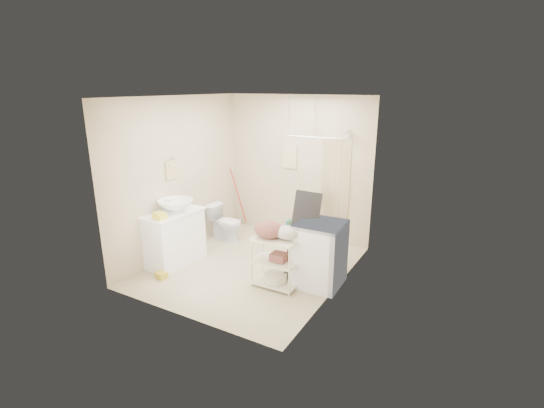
{
  "coord_description": "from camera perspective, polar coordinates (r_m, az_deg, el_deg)",
  "views": [
    {
      "loc": [
        3.07,
        -4.79,
        2.76
      ],
      "look_at": [
        0.23,
        0.25,
        1.0
      ],
      "focal_mm": 26.0,
      "sensor_mm": 36.0,
      "label": 1
    }
  ],
  "objects": [
    {
      "name": "floor",
      "position": [
        6.32,
        -2.94,
        -9.01
      ],
      "size": [
        3.2,
        3.2,
        0.0
      ],
      "primitive_type": "plane",
      "color": "#C4B993",
      "rests_on": "ground"
    },
    {
      "name": "potted_plant_a",
      "position": [
        7.41,
        2.55,
        -3.56
      ],
      "size": [
        0.21,
        0.18,
        0.34
      ],
      "primitive_type": "imported",
      "rotation": [
        0.0,
        0.0,
        0.34
      ],
      "color": "brown",
      "rests_on": "ground"
    },
    {
      "name": "towel_ring",
      "position": [
        6.52,
        -14.45,
        4.96
      ],
      "size": [
        0.04,
        0.22,
        0.34
      ],
      "primitive_type": null,
      "color": "#D7BF79",
      "rests_on": "wall_left"
    },
    {
      "name": "shampoo_bottle_b",
      "position": [
        6.86,
        8.82,
        5.28
      ],
      "size": [
        0.09,
        0.09,
        0.16
      ],
      "primitive_type": "imported",
      "rotation": [
        0.0,
        0.0,
        -0.23
      ],
      "color": "#375FB0",
      "rests_on": "shower"
    },
    {
      "name": "shower",
      "position": [
        6.47,
        8.32,
        1.41
      ],
      "size": [
        1.1,
        1.1,
        2.1
      ],
      "primitive_type": null,
      "color": "white",
      "rests_on": "ground"
    },
    {
      "name": "tp_holder",
      "position": [
        6.87,
        -12.45,
        -0.78
      ],
      "size": [
        0.08,
        0.12,
        0.14
      ],
      "primitive_type": null,
      "color": "white",
      "rests_on": "wall_left"
    },
    {
      "name": "laundry_rack",
      "position": [
        5.56,
        0.52,
        -7.78
      ],
      "size": [
        0.64,
        0.38,
        0.87
      ],
      "primitive_type": null,
      "rotation": [
        0.0,
        0.0,
        0.01
      ],
      "color": "beige",
      "rests_on": "ground"
    },
    {
      "name": "toilet",
      "position": [
        7.3,
        -6.78,
        -2.66
      ],
      "size": [
        0.66,
        0.39,
        0.66
      ],
      "primitive_type": "imported",
      "rotation": [
        0.0,
        0.0,
        1.53
      ],
      "color": "white",
      "rests_on": "ground"
    },
    {
      "name": "potted_plant_b",
      "position": [
        7.31,
        3.96,
        -4.05
      ],
      "size": [
        0.21,
        0.19,
        0.3
      ],
      "primitive_type": "imported",
      "rotation": [
        0.0,
        0.0,
        -0.44
      ],
      "color": "#955129",
      "rests_on": "ground"
    },
    {
      "name": "wall_back",
      "position": [
        7.23,
        3.71,
        5.23
      ],
      "size": [
        2.8,
        0.04,
        2.6
      ],
      "primitive_type": "cube",
      "color": "beige",
      "rests_on": "ground"
    },
    {
      "name": "mop",
      "position": [
        7.92,
        -4.97,
        1.0
      ],
      "size": [
        0.14,
        0.14,
        1.2
      ],
      "primitive_type": null,
      "rotation": [
        0.0,
        0.0,
        -0.32
      ],
      "color": "red",
      "rests_on": "ground"
    },
    {
      "name": "wall_front",
      "position": [
        4.66,
        -13.75,
        -1.85
      ],
      "size": [
        2.8,
        0.04,
        2.6
      ],
      "primitive_type": "cube",
      "color": "beige",
      "rests_on": "ground"
    },
    {
      "name": "vanity",
      "position": [
        6.48,
        -13.99,
        -4.73
      ],
      "size": [
        0.6,
        1.0,
        0.85
      ],
      "primitive_type": "cube",
      "rotation": [
        0.0,
        0.0,
        -0.06
      ],
      "color": "white",
      "rests_on": "ground"
    },
    {
      "name": "hanging_towel",
      "position": [
        7.24,
        2.6,
        6.87
      ],
      "size": [
        0.28,
        0.03,
        0.42
      ],
      "primitive_type": "cube",
      "color": "beige",
      "rests_on": "wall_back"
    },
    {
      "name": "floor_basket",
      "position": [
        6.16,
        -15.72,
        -9.72
      ],
      "size": [
        0.28,
        0.23,
        0.13
      ],
      "primitive_type": "cube",
      "rotation": [
        0.0,
        0.0,
        -0.21
      ],
      "color": "gold",
      "rests_on": "ground"
    },
    {
      "name": "counter_basket",
      "position": [
        6.05,
        -15.97,
        -1.66
      ],
      "size": [
        0.2,
        0.17,
        0.1
      ],
      "primitive_type": "cube",
      "rotation": [
        0.0,
        0.0,
        -0.17
      ],
      "color": "yellow",
      "rests_on": "vanity"
    },
    {
      "name": "washing_machine",
      "position": [
        5.65,
        6.93,
        -7.17
      ],
      "size": [
        0.66,
        0.68,
        0.93
      ],
      "primitive_type": "cube",
      "rotation": [
        0.0,
        0.0,
        0.04
      ],
      "color": "white",
      "rests_on": "ground"
    },
    {
      "name": "sink",
      "position": [
        6.32,
        -13.77,
        -0.25
      ],
      "size": [
        0.67,
        0.67,
        0.19
      ],
      "primitive_type": "imported",
      "rotation": [
        0.0,
        0.0,
        -0.24
      ],
      "color": "white",
      "rests_on": "vanity"
    },
    {
      "name": "ceiling",
      "position": [
        5.69,
        -3.35,
        15.27
      ],
      "size": [
        2.8,
        3.2,
        0.04
      ],
      "primitive_type": "cube",
      "color": "silver",
      "rests_on": "ground"
    },
    {
      "name": "wall_right",
      "position": [
        5.27,
        9.82,
        0.59
      ],
      "size": [
        0.04,
        3.2,
        2.6
      ],
      "primitive_type": "cube",
      "color": "beige",
      "rests_on": "ground"
    },
    {
      "name": "wall_left",
      "position": [
        6.71,
        -13.3,
        3.88
      ],
      "size": [
        0.04,
        3.2,
        2.6
      ],
      "primitive_type": "cube",
      "color": "beige",
      "rests_on": "ground"
    },
    {
      "name": "ironing_board",
      "position": [
        5.67,
        4.49,
        -4.69
      ],
      "size": [
        0.39,
        0.27,
        1.35
      ],
      "primitive_type": null,
      "rotation": [
        0.0,
        0.0,
        0.46
      ],
      "color": "black",
      "rests_on": "ground"
    },
    {
      "name": "shampoo_bottle_a",
      "position": [
        6.9,
        7.87,
        5.84
      ],
      "size": [
        0.13,
        0.13,
        0.27
      ],
      "primitive_type": "imported",
      "rotation": [
        0.0,
        0.0,
        -0.31
      ],
      "color": "silver",
      "rests_on": "shower"
    }
  ]
}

